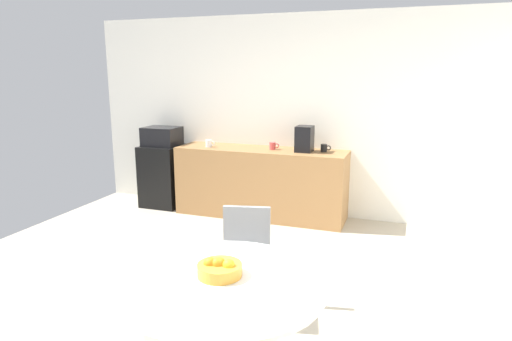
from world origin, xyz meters
TOP-DOWN VIEW (x-y plane):
  - ground_plane at (0.00, 0.00)m, footprint 6.00×6.00m
  - wall_back at (0.00, 3.00)m, footprint 6.00×0.10m
  - counter_block at (-0.47, 2.65)m, footprint 2.22×0.60m
  - mini_fridge at (-1.93, 2.65)m, footprint 0.54×0.54m
  - microwave at (-1.93, 2.65)m, footprint 0.48×0.38m
  - round_table at (0.42, -0.61)m, footprint 1.19×1.19m
  - chair_gray at (0.18, 0.38)m, footprint 0.51×0.51m
  - fruit_bowl at (0.38, -0.55)m, footprint 0.26×0.26m
  - mug_white at (-0.31, 2.65)m, footprint 0.13×0.08m
  - mug_green at (-1.17, 2.56)m, footprint 0.13×0.08m
  - mug_red at (0.34, 2.72)m, footprint 0.13×0.08m
  - coffee_maker at (0.10, 2.65)m, footprint 0.20×0.24m

SIDE VIEW (x-z plane):
  - ground_plane at x=0.00m, z-range 0.00..0.00m
  - mini_fridge at x=-1.93m, z-range 0.00..0.86m
  - counter_block at x=-0.47m, z-range 0.00..0.90m
  - chair_gray at x=0.18m, z-range 0.11..0.94m
  - round_table at x=0.42m, z-range 0.25..0.99m
  - fruit_bowl at x=0.38m, z-range 0.73..0.84m
  - mug_white at x=-0.31m, z-range 0.90..1.00m
  - mug_green at x=-1.17m, z-range 0.90..1.00m
  - mug_red at x=0.34m, z-range 0.90..1.00m
  - microwave at x=-1.93m, z-range 0.86..1.12m
  - coffee_maker at x=0.10m, z-range 0.90..1.22m
  - wall_back at x=0.00m, z-range 0.00..2.60m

